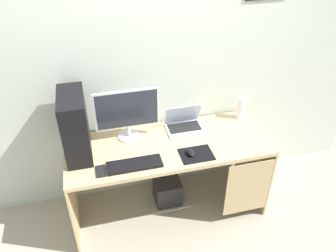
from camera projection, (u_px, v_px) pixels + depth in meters
The scene contains 12 objects.
ground_plane at pixel (168, 205), 3.20m from camera, with size 8.00×8.00×0.00m, color #9E9384.
wall_back at pixel (157, 62), 2.75m from camera, with size 4.00×0.05×2.60m.
desk at pixel (171, 157), 2.86m from camera, with size 1.67×0.65×0.73m.
pc_tower at pixel (75, 126), 2.54m from camera, with size 0.19×0.41×0.52m, color black.
monitor at pixel (127, 113), 2.72m from camera, with size 0.52×0.19×0.45m.
laptop at pixel (184, 124), 2.95m from camera, with size 0.32×0.23×0.21m.
speaker at pixel (241, 108), 3.05m from camera, with size 0.07×0.07×0.20m, color white.
keyboard at pixel (134, 165), 2.56m from camera, with size 0.42×0.14×0.02m, color black.
mousepad at pixel (196, 154), 2.67m from camera, with size 0.26×0.20×0.01m, color black.
mouse_left at pixel (191, 153), 2.66m from camera, with size 0.06×0.10×0.03m, color black.
cell_phone at pixel (101, 171), 2.51m from camera, with size 0.07×0.13×0.01m, color black.
subwoofer at pixel (167, 190), 3.20m from camera, with size 0.24×0.24×0.24m, color #232326.
Camera 1 is at (-0.54, -2.13, 2.45)m, focal length 36.32 mm.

